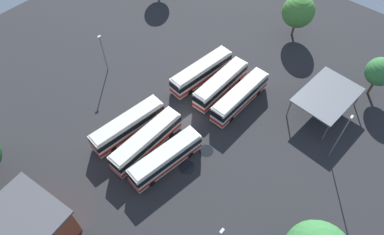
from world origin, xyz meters
The scene contains 15 objects.
ground_plane centered at (0.00, 0.00, 0.00)m, with size 95.49×95.49×0.00m, color #28282B.
bus_row0_slot0 centered at (-8.20, -3.76, 1.85)m, with size 12.50×3.93×3.50m.
bus_row0_slot1 centered at (-8.07, 0.54, 1.85)m, with size 11.52×2.69×3.50m.
bus_row0_slot2 centered at (-7.92, 4.59, 1.85)m, with size 12.07×2.79×3.50m.
bus_row1_slot0 centered at (7.85, -4.79, 1.85)m, with size 12.25×4.04×3.50m.
bus_row1_slot1 centered at (8.01, -0.67, 1.85)m, with size 12.26×2.75×3.50m.
bus_row1_slot2 centered at (8.30, 3.48, 1.85)m, with size 11.62×4.14×3.50m.
depot_building centered at (27.58, -1.77, 2.93)m, with size 11.31×10.27×5.81m.
maintenance_shelter centered at (-15.60, 15.50, 3.75)m, with size 10.84×7.88×3.92m.
lamp_post_by_building centered at (0.95, -17.99, 4.19)m, with size 0.56×0.28×7.56m.
lamp_post_near_entrance centered at (-8.56, 20.55, 5.13)m, with size 0.56×0.28×9.43m.
tree_northwest centered at (-29.28, 1.92, 5.38)m, with size 6.01×6.01×8.39m.
tree_east_edge centered at (-24.24, 19.71, 5.06)m, with size 4.60×4.60×7.38m.
puddle_front_lane centered at (2.66, 6.31, 0.00)m, with size 2.20×2.20×0.01m, color black.
puddle_back_corner centered at (6.68, 5.98, 0.00)m, with size 2.36×2.36×0.01m, color black.
Camera 1 is at (24.83, 22.74, 43.65)m, focal length 32.19 mm.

